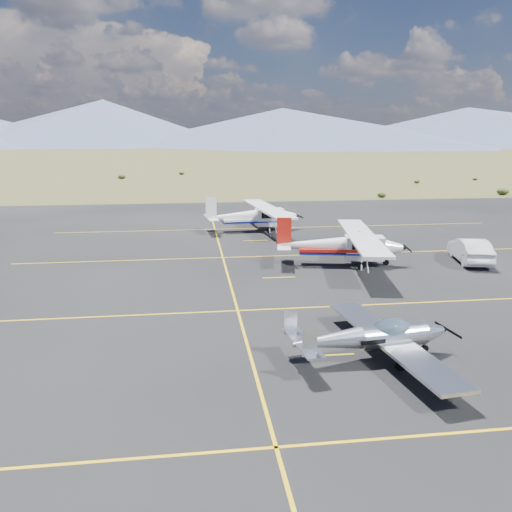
# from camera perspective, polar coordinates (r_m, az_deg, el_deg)

# --- Properties ---
(ground) EXTENTS (1600.00, 1600.00, 0.00)m
(ground) POSITION_cam_1_polar(r_m,az_deg,el_deg) (23.71, 13.08, -7.11)
(ground) COLOR #383D1C
(ground) RESTS_ON ground
(apron) EXTENTS (72.00, 72.00, 0.02)m
(apron) POSITION_cam_1_polar(r_m,az_deg,el_deg) (30.03, 8.47, -2.52)
(apron) COLOR black
(apron) RESTS_ON ground
(aircraft_low_wing) EXTENTS (6.21, 8.60, 1.86)m
(aircraft_low_wing) POSITION_cam_1_polar(r_m,az_deg,el_deg) (19.42, 13.46, -9.00)
(aircraft_low_wing) COLOR silver
(aircraft_low_wing) RESTS_ON apron
(aircraft_cessna) EXTENTS (7.58, 12.32, 3.11)m
(aircraft_cessna) POSITION_cam_1_polar(r_m,az_deg,el_deg) (32.88, 9.80, 1.31)
(aircraft_cessna) COLOR silver
(aircraft_cessna) RESTS_ON apron
(aircraft_plain) EXTENTS (7.50, 12.43, 3.14)m
(aircraft_plain) POSITION_cam_1_polar(r_m,az_deg,el_deg) (44.42, -0.27, 4.66)
(aircraft_plain) COLOR white
(aircraft_plain) RESTS_ON apron
(sedan) EXTENTS (2.83, 5.19, 1.62)m
(sedan) POSITION_cam_1_polar(r_m,az_deg,el_deg) (36.20, 23.28, 0.61)
(sedan) COLOR silver
(sedan) RESTS_ON apron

